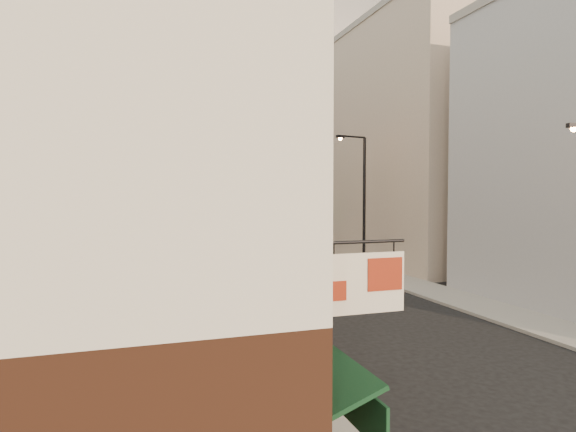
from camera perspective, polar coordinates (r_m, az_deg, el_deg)
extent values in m
cube|color=gray|center=(60.12, -14.54, -3.02)|extent=(3.00, 140.00, 0.15)
cube|color=gray|center=(62.35, -2.52, -2.75)|extent=(3.00, 140.00, 0.15)
cube|color=#5A301F|center=(14.22, -20.22, -12.91)|extent=(6.00, 16.00, 4.00)
cube|color=silver|center=(13.91, -20.60, 11.69)|extent=(6.00, 16.00, 8.00)
cylinder|color=black|center=(8.56, 6.69, -3.13)|extent=(2.40, 0.06, 0.06)
cube|color=beige|center=(8.84, 9.03, -7.88)|extent=(1.60, 0.06, 1.10)
cube|color=maroon|center=(9.01, 11.31, -6.74)|extent=(0.70, 0.10, 0.60)
cube|color=maroon|center=(8.63, 5.74, -8.80)|extent=(0.35, 0.10, 0.35)
cube|color=black|center=(9.10, 3.35, -18.01)|extent=(1.25, 3.00, 0.52)
cube|color=black|center=(9.51, 6.92, -20.34)|extent=(0.06, 3.00, 0.80)
cube|color=#0C1EC3|center=(11.76, -5.12, -15.03)|extent=(0.08, 0.40, 0.50)
cube|color=black|center=(19.11, -8.64, -3.97)|extent=(0.80, 0.08, 1.50)
cube|color=black|center=(28.99, -12.01, -2.21)|extent=(0.70, 0.08, 1.30)
cube|color=#B49F8E|center=(30.83, -21.28, 6.51)|extent=(8.00, 12.00, 16.00)
cube|color=#A1A2A7|center=(46.93, -20.35, 7.52)|extent=(8.00, 16.00, 20.00)
cube|color=#A17F5E|center=(64.79, -19.80, 4.76)|extent=(8.00, 18.00, 17.00)
cube|color=gray|center=(84.96, -19.52, 6.55)|extent=(8.00, 20.00, 24.00)
cube|color=#B49F8E|center=(41.60, 14.61, 8.27)|extent=(8.00, 16.00, 20.00)
cube|color=gray|center=(59.61, 3.96, 9.46)|extent=(8.00, 20.00, 26.00)
cube|color=gray|center=(89.59, 0.59, 14.88)|extent=(20.00, 22.00, 50.00)
cube|color=#A17F5E|center=(97.53, -12.88, 7.26)|extent=(14.00, 14.00, 28.00)
cube|color=#A17F5E|center=(100.41, -12.97, 16.97)|extent=(10.00, 10.00, 6.00)
cylinder|color=#FFCC72|center=(101.94, -13.01, 19.96)|extent=(8.00, 8.00, 5.00)
cone|color=#A17F5E|center=(103.38, -13.03, 22.34)|extent=(7.00, 7.00, 5.00)
cube|color=silver|center=(85.96, -4.54, 9.98)|extent=(8.00, 8.00, 34.00)
cylinder|color=silver|center=(90.27, -4.58, 21.71)|extent=(6.00, 6.00, 3.00)
sphere|color=#A1A2A7|center=(91.13, -4.59, 23.19)|extent=(4.40, 4.40, 4.40)
cube|color=black|center=(20.84, 30.77, 9.20)|extent=(0.54, 0.28, 0.17)
sphere|color=#FF8F3F|center=(20.82, 30.76, 8.87)|extent=(0.22, 0.22, 0.22)
cylinder|color=black|center=(36.48, 9.01, 1.31)|extent=(0.22, 0.22, 10.04)
cylinder|color=black|center=(36.04, 7.67, 9.30)|extent=(2.21, 0.57, 0.13)
cube|color=black|center=(35.38, 6.21, 9.34)|extent=(0.65, 0.36, 0.20)
sphere|color=#FF8F3F|center=(35.36, 6.21, 9.11)|extent=(0.27, 0.27, 0.27)
cylinder|color=black|center=(59.42, -2.01, 1.41)|extent=(0.21, 0.21, 9.30)
cylinder|color=black|center=(59.14, -2.95, 5.91)|extent=(2.07, 0.32, 0.12)
cube|color=black|center=(58.77, -3.90, 5.88)|extent=(0.59, 0.28, 0.19)
sphere|color=#FF8F3F|center=(58.76, -3.89, 5.75)|extent=(0.25, 0.25, 0.25)
cylinder|color=black|center=(42.59, -13.50, -1.96)|extent=(0.16, 0.16, 5.00)
imported|color=black|center=(42.50, -13.53, 0.32)|extent=(0.49, 0.49, 1.27)
sphere|color=#19E533|center=(42.47, -13.86, 0.32)|extent=(0.16, 0.16, 0.16)
cylinder|color=black|center=(44.68, 3.60, -1.69)|extent=(0.16, 0.16, 5.00)
imported|color=black|center=(44.59, 3.60, 0.49)|extent=(0.71, 0.71, 1.30)
sphere|color=#19E533|center=(44.68, 3.90, 0.49)|extent=(0.16, 0.16, 0.16)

